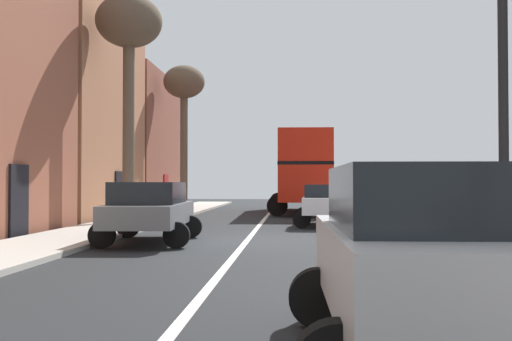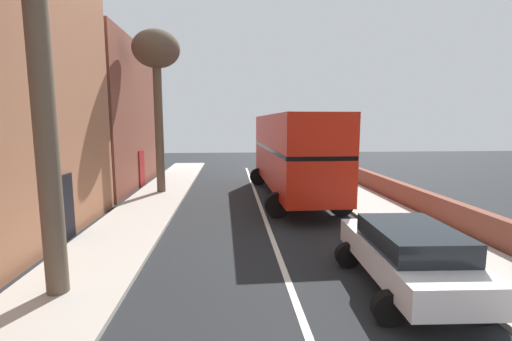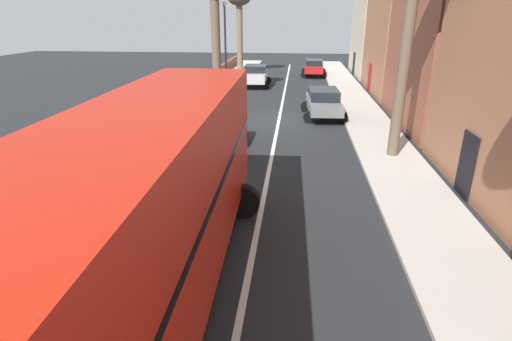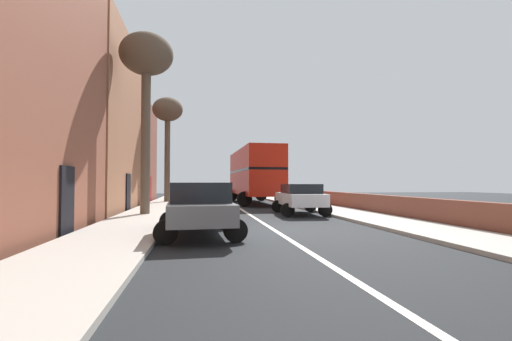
{
  "view_description": "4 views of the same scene",
  "coord_description": "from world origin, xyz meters",
  "px_view_note": "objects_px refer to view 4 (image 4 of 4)",
  "views": [
    {
      "loc": [
        1.27,
        -16.21,
        1.57
      ],
      "look_at": [
        -0.54,
        12.16,
        2.18
      ],
      "focal_mm": 41.5,
      "sensor_mm": 36.0,
      "label": 1
    },
    {
      "loc": [
        -1.33,
        -1.4,
        3.7
      ],
      "look_at": [
        0.1,
        17.69,
        1.07
      ],
      "focal_mm": 24.52,
      "sensor_mm": 36.0,
      "label": 2
    },
    {
      "loc": [
        -0.95,
        22.21,
        5.57
      ],
      "look_at": [
        0.08,
        12.08,
        1.59
      ],
      "focal_mm": 28.01,
      "sensor_mm": 36.0,
      "label": 3
    },
    {
      "loc": [
        -2.51,
        -11.67,
        1.6
      ],
      "look_at": [
        1.45,
        12.95,
        2.43
      ],
      "focal_mm": 25.09,
      "sensor_mm": 36.0,
      "label": 4
    }
  ],
  "objects_px": {
    "parked_car_grey_left_1": "(199,205)",
    "parked_car_white_right_2": "(300,197)",
    "double_decker_bus": "(254,173)",
    "street_tree_left_2": "(168,115)",
    "street_tree_left_0": "(146,63)"
  },
  "relations": [
    {
      "from": "street_tree_left_0",
      "to": "parked_car_grey_left_1",
      "type": "bearing_deg",
      "value": -69.76
    },
    {
      "from": "double_decker_bus",
      "to": "parked_car_grey_left_1",
      "type": "relative_size",
      "value": 2.4
    },
    {
      "from": "street_tree_left_2",
      "to": "parked_car_white_right_2",
      "type": "bearing_deg",
      "value": -56.67
    },
    {
      "from": "parked_car_white_right_2",
      "to": "street_tree_left_2",
      "type": "bearing_deg",
      "value": 123.33
    },
    {
      "from": "parked_car_grey_left_1",
      "to": "street_tree_left_2",
      "type": "bearing_deg",
      "value": 97.8
    },
    {
      "from": "parked_car_grey_left_1",
      "to": "parked_car_white_right_2",
      "type": "bearing_deg",
      "value": 52.47
    },
    {
      "from": "parked_car_white_right_2",
      "to": "street_tree_left_0",
      "type": "height_order",
      "value": "street_tree_left_0"
    },
    {
      "from": "parked_car_white_right_2",
      "to": "parked_car_grey_left_1",
      "type": "bearing_deg",
      "value": -127.53
    },
    {
      "from": "parked_car_grey_left_1",
      "to": "parked_car_white_right_2",
      "type": "relative_size",
      "value": 1.06
    },
    {
      "from": "parked_car_white_right_2",
      "to": "street_tree_left_2",
      "type": "distance_m",
      "value": 14.81
    },
    {
      "from": "street_tree_left_0",
      "to": "street_tree_left_2",
      "type": "height_order",
      "value": "street_tree_left_0"
    },
    {
      "from": "double_decker_bus",
      "to": "street_tree_left_0",
      "type": "xyz_separation_m",
      "value": [
        -6.72,
        -9.57,
        5.01
      ]
    },
    {
      "from": "double_decker_bus",
      "to": "street_tree_left_2",
      "type": "distance_m",
      "value": 8.17
    },
    {
      "from": "parked_car_grey_left_1",
      "to": "street_tree_left_0",
      "type": "distance_m",
      "value": 9.73
    },
    {
      "from": "double_decker_bus",
      "to": "street_tree_left_2",
      "type": "bearing_deg",
      "value": 168.1
    }
  ]
}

